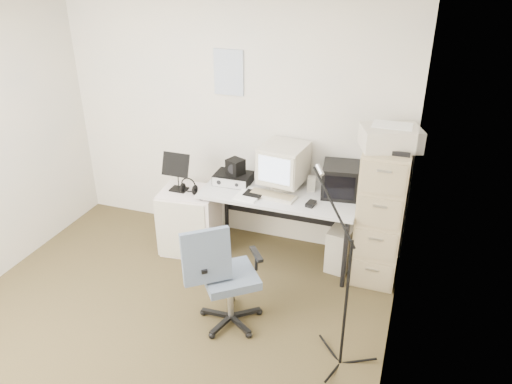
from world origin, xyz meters
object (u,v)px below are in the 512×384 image
(filing_cabinet, at_px, (381,213))
(desk, at_px, (280,224))
(side_cart, at_px, (190,221))
(office_chair, at_px, (230,275))

(filing_cabinet, height_order, desk, filing_cabinet)
(side_cart, bearing_deg, desk, 5.08)
(desk, bearing_deg, side_cart, -168.70)
(filing_cabinet, bearing_deg, side_cart, -173.53)
(desk, bearing_deg, filing_cabinet, 1.81)
(desk, xyz_separation_m, office_chair, (-0.10, -1.08, 0.11))
(filing_cabinet, distance_m, office_chair, 1.54)
(filing_cabinet, relative_size, office_chair, 1.38)
(filing_cabinet, relative_size, desk, 0.87)
(office_chair, relative_size, side_cart, 1.40)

